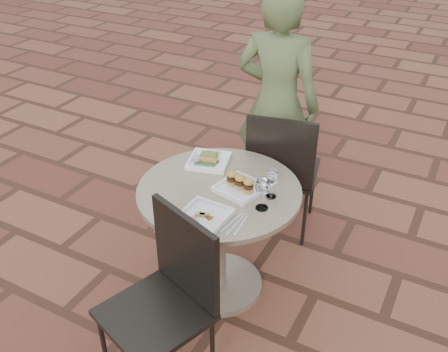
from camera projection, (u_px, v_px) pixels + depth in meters
The scene contains 13 objects.
ground at pixel (222, 316), 2.90m from camera, with size 60.00×60.00×0.00m, color brown.
cafe_table at pixel (219, 224), 2.84m from camera, with size 0.90×0.90×0.73m.
chair_far at pixel (282, 165), 3.26m from camera, with size 0.52×0.52×0.93m.
chair_near at pixel (169, 290), 2.32m from camera, with size 0.56×0.56×0.93m.
diner at pixel (277, 104), 3.44m from camera, with size 0.60×0.39×1.63m, color #4D5E33.
plate_salmon at pixel (209, 160), 2.93m from camera, with size 0.28×0.28×0.06m.
plate_sliders at pixel (240, 185), 2.68m from camera, with size 0.27×0.27×0.15m.
plate_tuna at pixel (204, 216), 2.48m from camera, with size 0.24×0.24×0.03m.
wine_glass_right at pixel (263, 187), 2.49m from camera, with size 0.08×0.08×0.19m.
wine_glass_mid at pixel (272, 177), 2.59m from camera, with size 0.07×0.07×0.17m.
wine_glass_far at pixel (272, 179), 2.59m from camera, with size 0.07×0.07×0.16m.
steel_ramekin at pixel (197, 160), 2.93m from camera, with size 0.06×0.06×0.04m, color silver.
cutlery_set at pixel (236, 224), 2.44m from camera, with size 0.09×0.20×0.00m, color silver, non-canonical shape.
Camera 1 is at (0.95, -1.76, 2.25)m, focal length 40.00 mm.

